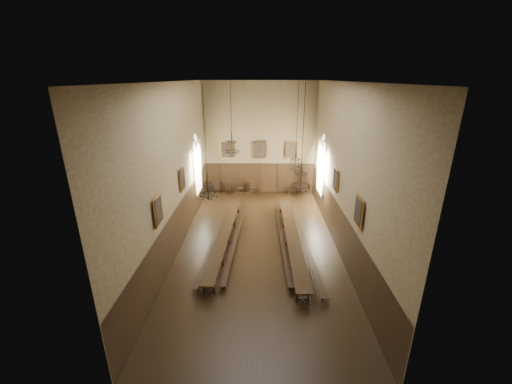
{
  "coord_description": "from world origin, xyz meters",
  "views": [
    {
      "loc": [
        0.1,
        -16.05,
        9.19
      ],
      "look_at": [
        -0.16,
        1.5,
        2.76
      ],
      "focal_mm": 22.0,
      "sensor_mm": 36.0,
      "label": 1
    }
  ],
  "objects_px": {
    "table_left": "(225,238)",
    "chair_1": "(228,190)",
    "bench_left_outer": "(216,239)",
    "chandelier_front_right": "(301,180)",
    "table_right": "(291,240)",
    "chair_3": "(253,191)",
    "chandelier_back_right": "(295,163)",
    "bench_right_outer": "(302,240)",
    "chair_7": "(300,191)",
    "bench_right_inner": "(282,240)",
    "chair_0": "(218,191)",
    "chair_6": "(289,191)",
    "bench_left_inner": "(236,239)",
    "chandelier_front_left": "(208,187)",
    "chandelier_back_left": "(232,147)",
    "chair_2": "(241,191)"
  },
  "relations": [
    {
      "from": "chair_0",
      "to": "chair_3",
      "type": "distance_m",
      "value": 2.97
    },
    {
      "from": "table_right",
      "to": "chair_7",
      "type": "bearing_deg",
      "value": 80.02
    },
    {
      "from": "bench_left_outer",
      "to": "chair_1",
      "type": "bearing_deg",
      "value": 90.89
    },
    {
      "from": "chandelier_back_left",
      "to": "chandelier_front_left",
      "type": "bearing_deg",
      "value": -96.62
    },
    {
      "from": "bench_left_inner",
      "to": "chair_1",
      "type": "xyz_separation_m",
      "value": [
        -1.24,
        8.3,
        0.03
      ]
    },
    {
      "from": "chair_2",
      "to": "chair_3",
      "type": "relative_size",
      "value": 0.99
    },
    {
      "from": "table_left",
      "to": "chair_7",
      "type": "xyz_separation_m",
      "value": [
        5.38,
        8.45,
        -0.09
      ]
    },
    {
      "from": "table_right",
      "to": "chandelier_front_left",
      "type": "xyz_separation_m",
      "value": [
        -4.21,
        -2.52,
        4.06
      ]
    },
    {
      "from": "bench_left_outer",
      "to": "chair_2",
      "type": "xyz_separation_m",
      "value": [
        0.92,
        8.34,
        0.03
      ]
    },
    {
      "from": "table_left",
      "to": "chandelier_back_right",
      "type": "bearing_deg",
      "value": 29.69
    },
    {
      "from": "table_right",
      "to": "bench_right_outer",
      "type": "xyz_separation_m",
      "value": [
        0.64,
        0.13,
        -0.11
      ]
    },
    {
      "from": "bench_right_inner",
      "to": "chandelier_back_left",
      "type": "relative_size",
      "value": 2.14
    },
    {
      "from": "chair_0",
      "to": "chandelier_front_right",
      "type": "relative_size",
      "value": 0.2
    },
    {
      "from": "chair_1",
      "to": "chandelier_back_right",
      "type": "xyz_separation_m",
      "value": [
        4.82,
        -6.05,
        3.97
      ]
    },
    {
      "from": "table_left",
      "to": "chair_1",
      "type": "bearing_deg",
      "value": 94.28
    },
    {
      "from": "bench_left_inner",
      "to": "chandelier_front_left",
      "type": "distance_m",
      "value": 5.15
    },
    {
      "from": "chair_1",
      "to": "chair_7",
      "type": "height_order",
      "value": "chair_7"
    },
    {
      "from": "chair_7",
      "to": "table_right",
      "type": "bearing_deg",
      "value": -95.19
    },
    {
      "from": "chair_3",
      "to": "chandelier_back_right",
      "type": "distance_m",
      "value": 7.72
    },
    {
      "from": "bench_left_outer",
      "to": "chandelier_front_right",
      "type": "bearing_deg",
      "value": -27.07
    },
    {
      "from": "bench_right_inner",
      "to": "bench_right_outer",
      "type": "xyz_separation_m",
      "value": [
        1.16,
        -0.05,
        0.04
      ]
    },
    {
      "from": "bench_right_inner",
      "to": "chair_7",
      "type": "relative_size",
      "value": 9.19
    },
    {
      "from": "table_right",
      "to": "bench_left_outer",
      "type": "xyz_separation_m",
      "value": [
        -4.36,
        0.23,
        -0.14
      ]
    },
    {
      "from": "chair_1",
      "to": "chandelier_front_right",
      "type": "height_order",
      "value": "chandelier_front_right"
    },
    {
      "from": "bench_left_outer",
      "to": "chair_3",
      "type": "bearing_deg",
      "value": 76.87
    },
    {
      "from": "chair_0",
      "to": "chair_3",
      "type": "bearing_deg",
      "value": -16.98
    },
    {
      "from": "chandelier_back_right",
      "to": "chair_7",
      "type": "bearing_deg",
      "value": 78.89
    },
    {
      "from": "chair_0",
      "to": "chair_6",
      "type": "xyz_separation_m",
      "value": [
        5.93,
        0.01,
        -0.01
      ]
    },
    {
      "from": "table_left",
      "to": "table_right",
      "type": "height_order",
      "value": "table_right"
    },
    {
      "from": "bench_left_outer",
      "to": "bench_left_inner",
      "type": "relative_size",
      "value": 1.02
    },
    {
      "from": "table_right",
      "to": "bench_left_inner",
      "type": "xyz_separation_m",
      "value": [
        -3.25,
        0.3,
        -0.15
      ]
    },
    {
      "from": "table_left",
      "to": "bench_left_inner",
      "type": "height_order",
      "value": "table_left"
    },
    {
      "from": "table_right",
      "to": "bench_right_outer",
      "type": "distance_m",
      "value": 0.67
    },
    {
      "from": "chair_2",
      "to": "chandelier_back_left",
      "type": "relative_size",
      "value": 0.24
    },
    {
      "from": "table_right",
      "to": "chair_3",
      "type": "relative_size",
      "value": 10.51
    },
    {
      "from": "table_left",
      "to": "bench_right_inner",
      "type": "distance_m",
      "value": 3.34
    },
    {
      "from": "chandelier_back_left",
      "to": "chandelier_front_right",
      "type": "distance_m",
      "value": 6.24
    },
    {
      "from": "chair_1",
      "to": "chandelier_front_right",
      "type": "relative_size",
      "value": 0.21
    },
    {
      "from": "chair_6",
      "to": "chandelier_back_left",
      "type": "height_order",
      "value": "chandelier_back_left"
    },
    {
      "from": "chair_1",
      "to": "chair_7",
      "type": "xyz_separation_m",
      "value": [
        6.01,
        0.02,
        0.0
      ]
    },
    {
      "from": "chair_3",
      "to": "chair_7",
      "type": "relative_size",
      "value": 1.02
    },
    {
      "from": "chandelier_front_left",
      "to": "chandelier_back_right",
      "type": "bearing_deg",
      "value": 48.18
    },
    {
      "from": "chair_6",
      "to": "chandelier_back_left",
      "type": "xyz_separation_m",
      "value": [
        -4.12,
        -5.58,
        4.87
      ]
    },
    {
      "from": "chair_2",
      "to": "chair_1",
      "type": "bearing_deg",
      "value": 172.01
    },
    {
      "from": "table_right",
      "to": "bench_left_outer",
      "type": "height_order",
      "value": "table_right"
    },
    {
      "from": "bench_right_outer",
      "to": "chandelier_back_right",
      "type": "xyz_separation_m",
      "value": [
        -0.32,
        2.42,
        3.97
      ]
    },
    {
      "from": "bench_left_outer",
      "to": "chandelier_back_left",
      "type": "xyz_separation_m",
      "value": [
        0.79,
        2.77,
        4.88
      ]
    },
    {
      "from": "bench_left_outer",
      "to": "chandelier_back_right",
      "type": "bearing_deg",
      "value": 26.32
    },
    {
      "from": "chandelier_front_left",
      "to": "chair_6",
      "type": "bearing_deg",
      "value": 66.78
    },
    {
      "from": "chair_0",
      "to": "chair_1",
      "type": "xyz_separation_m",
      "value": [
        0.89,
        0.03,
        0.01
      ]
    }
  ]
}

